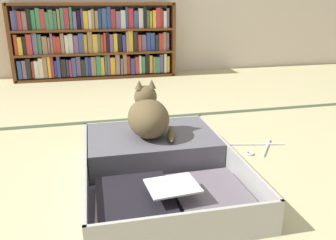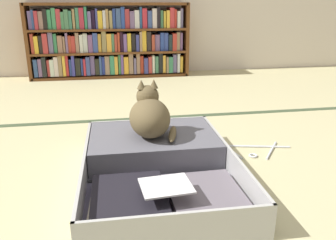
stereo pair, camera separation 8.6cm
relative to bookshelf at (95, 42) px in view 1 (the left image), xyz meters
name	(u,v)px [view 1 (the left image)]	position (x,y,z in m)	size (l,w,h in m)	color
ground_plane	(138,204)	(0.05, -2.26, -0.33)	(10.00, 10.00, 0.00)	#BFB786
tatami_border	(115,120)	(0.05, -1.32, -0.33)	(4.80, 0.05, 0.00)	#3E4D33
bookshelf	(95,42)	(0.00, 0.00, 0.00)	(1.47, 0.24, 0.67)	brown
open_suitcase	(157,162)	(0.17, -2.04, -0.28)	(0.60, 0.85, 0.12)	#B4B4B1
black_cat	(148,116)	(0.16, -1.91, -0.12)	(0.22, 0.25, 0.24)	brown
clothes_hanger	(246,147)	(0.65, -1.89, -0.32)	(0.39, 0.24, 0.01)	silver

